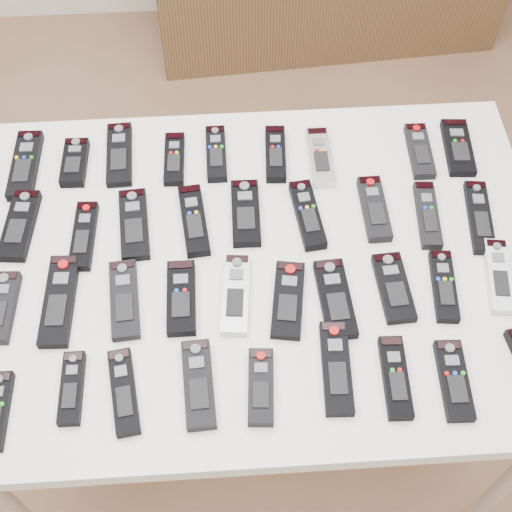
{
  "coord_description": "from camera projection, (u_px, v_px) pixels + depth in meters",
  "views": [
    {
      "loc": [
        -0.01,
        -0.72,
        2.04
      ],
      "look_at": [
        0.04,
        0.11,
        0.8
      ],
      "focal_mm": 50.0,
      "sensor_mm": 36.0,
      "label": 1
    }
  ],
  "objects": [
    {
      "name": "table",
      "position": [
        256.0,
        276.0,
        1.56
      ],
      "size": [
        1.25,
        0.88,
        0.78
      ],
      "color": "white",
      "rests_on": "ground"
    },
    {
      "name": "remote_3",
      "position": [
        174.0,
        159.0,
        1.66
      ],
      "size": [
        0.05,
        0.15,
        0.02
      ],
      "primitive_type": "cube",
      "rotation": [
        0.0,
        0.0,
        -0.02
      ],
      "color": "black",
      "rests_on": "table"
    },
    {
      "name": "remote_4",
      "position": [
        216.0,
        154.0,
        1.66
      ],
      "size": [
        0.05,
        0.16,
        0.02
      ],
      "primitive_type": "cube",
      "rotation": [
        0.0,
        0.0,
        0.0
      ],
      "color": "black",
      "rests_on": "table"
    },
    {
      "name": "remote_17",
      "position": [
        480.0,
        217.0,
        1.56
      ],
      "size": [
        0.07,
        0.2,
        0.02
      ],
      "primitive_type": "cube",
      "rotation": [
        0.0,
        0.0,
        -0.11
      ],
      "color": "black",
      "rests_on": "table"
    },
    {
      "name": "remote_1",
      "position": [
        75.0,
        163.0,
        1.65
      ],
      "size": [
        0.06,
        0.14,
        0.02
      ],
      "primitive_type": "cube",
      "rotation": [
        0.0,
        0.0,
        -0.03
      ],
      "color": "black",
      "rests_on": "table"
    },
    {
      "name": "ground",
      "position": [
        244.0,
        440.0,
        2.09
      ],
      "size": [
        4.0,
        4.0,
        0.0
      ],
      "primitive_type": "plane",
      "color": "brown",
      "rests_on": "ground"
    },
    {
      "name": "remote_6",
      "position": [
        320.0,
        157.0,
        1.66
      ],
      "size": [
        0.05,
        0.17,
        0.02
      ],
      "primitive_type": "cube",
      "rotation": [
        0.0,
        0.0,
        0.0
      ],
      "color": "#B7B7BC",
      "rests_on": "table"
    },
    {
      "name": "remote_15",
      "position": [
        374.0,
        209.0,
        1.57
      ],
      "size": [
        0.05,
        0.17,
        0.02
      ],
      "primitive_type": "cube",
      "rotation": [
        0.0,
        0.0,
        0.01
      ],
      "color": "black",
      "rests_on": "table"
    },
    {
      "name": "remote_20",
      "position": [
        124.0,
        300.0,
        1.44
      ],
      "size": [
        0.07,
        0.18,
        0.02
      ],
      "primitive_type": "cube",
      "rotation": [
        0.0,
        0.0,
        0.08
      ],
      "color": "black",
      "rests_on": "table"
    },
    {
      "name": "remote_24",
      "position": [
        335.0,
        299.0,
        1.44
      ],
      "size": [
        0.07,
        0.18,
        0.02
      ],
      "primitive_type": "cube",
      "rotation": [
        0.0,
        0.0,
        0.06
      ],
      "color": "black",
      "rests_on": "table"
    },
    {
      "name": "remote_13",
      "position": [
        246.0,
        213.0,
        1.57
      ],
      "size": [
        0.06,
        0.17,
        0.02
      ],
      "primitive_type": "cube",
      "rotation": [
        0.0,
        0.0,
        -0.02
      ],
      "color": "black",
      "rests_on": "table"
    },
    {
      "name": "remote_5",
      "position": [
        275.0,
        154.0,
        1.66
      ],
      "size": [
        0.05,
        0.16,
        0.02
      ],
      "primitive_type": "cube",
      "rotation": [
        0.0,
        0.0,
        -0.06
      ],
      "color": "black",
      "rests_on": "table"
    },
    {
      "name": "remote_8",
      "position": [
        458.0,
        147.0,
        1.68
      ],
      "size": [
        0.07,
        0.17,
        0.02
      ],
      "primitive_type": "cube",
      "rotation": [
        0.0,
        0.0,
        -0.07
      ],
      "color": "black",
      "rests_on": "table"
    },
    {
      "name": "remote_27",
      "position": [
        499.0,
        276.0,
        1.48
      ],
      "size": [
        0.07,
        0.18,
        0.02
      ],
      "primitive_type": "cube",
      "rotation": [
        0.0,
        0.0,
        -0.15
      ],
      "color": "silver",
      "rests_on": "table"
    },
    {
      "name": "remote_29",
      "position": [
        72.0,
        388.0,
        1.34
      ],
      "size": [
        0.04,
        0.14,
        0.02
      ],
      "primitive_type": "cube",
      "rotation": [
        0.0,
        0.0,
        -0.01
      ],
      "color": "black",
      "rests_on": "table"
    },
    {
      "name": "remote_10",
      "position": [
        84.0,
        236.0,
        1.53
      ],
      "size": [
        0.05,
        0.17,
        0.02
      ],
      "primitive_type": "cube",
      "rotation": [
        0.0,
        0.0,
        -0.05
      ],
      "color": "black",
      "rests_on": "table"
    },
    {
      "name": "remote_35",
      "position": [
        454.0,
        380.0,
        1.35
      ],
      "size": [
        0.06,
        0.16,
        0.02
      ],
      "primitive_type": "cube",
      "rotation": [
        0.0,
        0.0,
        -0.04
      ],
      "color": "black",
      "rests_on": "table"
    },
    {
      "name": "remote_18",
      "position": [
        0.0,
        307.0,
        1.43
      ],
      "size": [
        0.07,
        0.16,
        0.02
      ],
      "primitive_type": "cube",
      "rotation": [
        0.0,
        0.0,
        -0.05
      ],
      "color": "black",
      "rests_on": "table"
    },
    {
      "name": "remote_23",
      "position": [
        288.0,
        300.0,
        1.44
      ],
      "size": [
        0.09,
        0.18,
        0.02
      ],
      "primitive_type": "cube",
      "rotation": [
        0.0,
        0.0,
        -0.15
      ],
      "color": "black",
      "rests_on": "table"
    },
    {
      "name": "remote_26",
      "position": [
        444.0,
        286.0,
        1.46
      ],
      "size": [
        0.06,
        0.17,
        0.02
      ],
      "primitive_type": "cube",
      "rotation": [
        0.0,
        0.0,
        -0.09
      ],
      "color": "black",
      "rests_on": "table"
    },
    {
      "name": "remote_9",
      "position": [
        20.0,
        225.0,
        1.55
      ],
      "size": [
        0.08,
        0.18,
        0.02
      ],
      "primitive_type": "cube",
      "rotation": [
        0.0,
        0.0,
        -0.1
      ],
      "color": "black",
      "rests_on": "table"
    },
    {
      "name": "remote_21",
      "position": [
        181.0,
        298.0,
        1.44
      ],
      "size": [
        0.06,
        0.17,
        0.02
      ],
      "primitive_type": "cube",
      "rotation": [
        0.0,
        0.0,
        -0.0
      ],
      "color": "black",
      "rests_on": "table"
    },
    {
      "name": "remote_25",
      "position": [
        394.0,
        288.0,
        1.46
      ],
      "size": [
        0.07,
        0.16,
        0.02
      ],
      "primitive_type": "cube",
      "rotation": [
        0.0,
        0.0,
        0.05
      ],
      "color": "black",
      "rests_on": "table"
    },
    {
      "name": "remote_12",
      "position": [
        194.0,
        220.0,
        1.55
      ],
      "size": [
        0.07,
        0.19,
        0.02
      ],
      "primitive_type": "cube",
      "rotation": [
        0.0,
        0.0,
        0.1
      ],
      "color": "black",
      "rests_on": "table"
    },
    {
      "name": "remote_19",
      "position": [
        59.0,
        301.0,
        1.44
      ],
      "size": [
        0.07,
        0.21,
        0.02
      ],
      "primitive_type": "cube",
      "rotation": [
        0.0,
        0.0,
        -0.04
      ],
      "color": "black",
      "rests_on": "table"
    },
    {
      "name": "remote_22",
      "position": [
        236.0,
        294.0,
        1.45
      ],
      "size": [
        0.07,
        0.19,
        0.02
      ],
      "primitive_type": "cube",
      "rotation": [
        0.0,
        0.0,
        -0.09
      ],
      "color": "#B7B7BC",
      "rests_on": "table"
    },
    {
      "name": "remote_32",
      "position": [
        261.0,
        387.0,
        1.34
      ],
      "size": [
        0.06,
        0.15,
        0.02
      ],
      "primitive_type": "cube",
      "rotation": [
        0.0,
        0.0,
        -0.07
      ],
      "color": "black",
      "rests_on": "table"
    },
    {
      "name": "remote_30",
      "position": [
        124.0,
        392.0,
        1.33
      ],
      "size": [
        0.07,
        0.18,
        0.02
      ],
      "primitive_type": "cube",
      "rotation": [
        0.0,
        0.0,
        0.15
      ],
      "color": "black",
      "rests_on": "table"
    },
    {
      "name": "remote_31",
      "position": [
        199.0,
        384.0,
        1.34
      ],
      "size": [
        0.06,
        0.18,
        0.02
      ],
      "primitive_type": "cube",
      "rotation": [
        0.0,
        0.0,
        0.05
      ],
      "color": "black",
      "rests_on": "table"
    },
    {
      "name": "remote_11",
      "position": [
        134.0,
        224.0,
        1.55
      ],
      "size": [
        0.07,
        0.19,
        0.02
      ],
      "primitive_type": "cube",
      "rotation": [
        0.0,
        0.0,
        0.08
      ],
      "color": "black",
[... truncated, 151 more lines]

